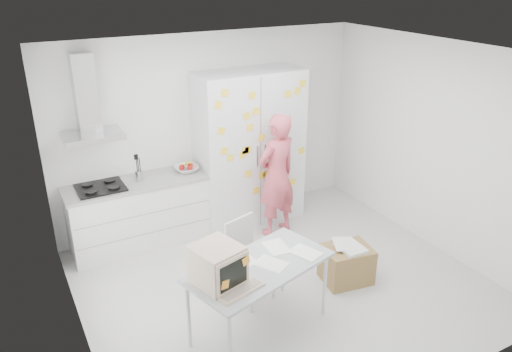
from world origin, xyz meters
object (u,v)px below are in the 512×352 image
person (277,176)px  desk (234,267)px  cardboard_box (347,264)px  chair (247,255)px

person → desk: bearing=36.6°
person → cardboard_box: bearing=83.2°
desk → chair: bearing=38.4°
person → desk: 2.29m
person → chair: (-1.04, -1.11, -0.33)m
person → cardboard_box: person is taller
person → chair: 1.56m
desk → chair: desk is taller
desk → chair: size_ratio=1.67×
cardboard_box → chair: bearing=165.9°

